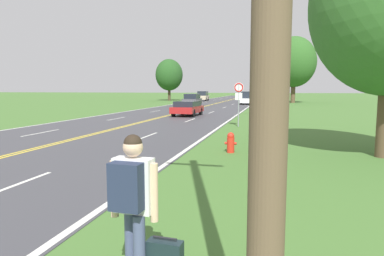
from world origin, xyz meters
TOP-DOWN VIEW (x-y plane):
  - hitchhiker_person at (7.48, 4.45)m, footprint 0.62×0.45m
  - fire_hydrant at (7.55, 13.26)m, footprint 0.44×0.28m
  - traffic_sign at (6.92, 22.06)m, footprint 0.60×0.10m
  - utility_pole_midground at (8.96, 27.81)m, footprint 1.80×0.24m
  - tree_left_verge at (12.06, 60.75)m, footprint 7.25×7.25m
  - tree_behind_sign at (-11.32, 66.14)m, footprint 5.38×5.38m
  - car_red_hatchback_approaching at (1.72, 29.67)m, footprint 2.07×4.18m
  - car_dark_grey_van_mid_near at (-2.00, 46.92)m, footprint 1.95×3.98m
  - car_white_van_mid_far at (4.96, 53.13)m, footprint 2.02×4.61m
  - car_champagne_van_receding at (-4.46, 65.96)m, footprint 2.03×4.69m
  - car_dark_green_sedan_distant at (3.18, 74.70)m, footprint 1.90×4.18m

SIDE VIEW (x-z plane):
  - fire_hydrant at x=7.55m, z-range 0.01..0.76m
  - car_red_hatchback_approaching at x=1.72m, z-range 0.07..1.36m
  - car_dark_green_sedan_distant at x=3.18m, z-range 0.03..1.53m
  - car_dark_grey_van_mid_near at x=-2.00m, z-range 0.05..1.71m
  - car_champagne_van_receding at x=-4.46m, z-range 0.04..1.93m
  - car_white_van_mid_far at x=4.96m, z-range 0.02..1.97m
  - hitchhiker_person at x=7.48m, z-range 0.20..2.02m
  - traffic_sign at x=6.92m, z-range 0.70..3.43m
  - utility_pole_midground at x=8.96m, z-range 0.15..7.86m
  - tree_behind_sign at x=-11.32m, z-range 0.98..9.15m
  - tree_left_verge at x=12.06m, z-range 1.29..12.24m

